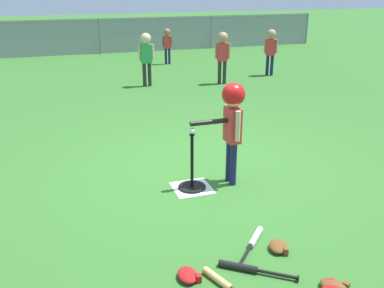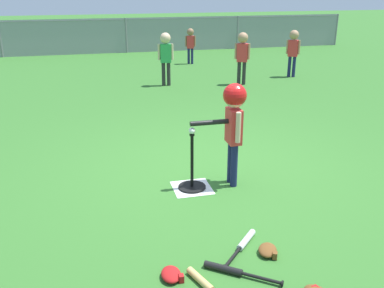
% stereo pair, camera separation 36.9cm
% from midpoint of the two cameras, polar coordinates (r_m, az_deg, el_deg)
% --- Properties ---
extents(ground_plane, '(60.00, 60.00, 0.00)m').
position_cam_midpoint_polar(ground_plane, '(5.58, -0.04, -3.16)').
color(ground_plane, '#336B28').
extents(home_plate, '(0.44, 0.44, 0.01)m').
position_cam_midpoint_polar(home_plate, '(5.04, -2.11, -5.85)').
color(home_plate, white).
rests_on(home_plate, ground_plane).
extents(batting_tee, '(0.32, 0.32, 0.67)m').
position_cam_midpoint_polar(batting_tee, '(4.99, -2.12, -4.81)').
color(batting_tee, black).
rests_on(batting_tee, ground_plane).
extents(baseball_on_tee, '(0.07, 0.07, 0.07)m').
position_cam_midpoint_polar(baseball_on_tee, '(4.77, -2.22, 1.73)').
color(baseball_on_tee, white).
rests_on(baseball_on_tee, batting_tee).
extents(batter_child, '(0.64, 0.35, 1.22)m').
position_cam_midpoint_polar(batter_child, '(4.87, 3.22, 4.09)').
color(batter_child, '#191E4C').
rests_on(batter_child, ground_plane).
extents(fielder_deep_right, '(0.33, 0.24, 1.20)m').
position_cam_midpoint_polar(fielder_deep_right, '(10.19, 3.02, 12.24)').
color(fielder_deep_right, '#262626').
rests_on(fielder_deep_right, ground_plane).
extents(fielder_near_right, '(0.29, 0.25, 1.16)m').
position_cam_midpoint_polar(fielder_near_right, '(11.30, 9.48, 12.70)').
color(fielder_near_right, '#191E4C').
rests_on(fielder_near_right, ground_plane).
extents(fielder_deep_center, '(0.36, 0.24, 1.21)m').
position_cam_midpoint_polar(fielder_deep_center, '(9.99, -7.18, 11.96)').
color(fielder_deep_center, '#262626').
rests_on(fielder_deep_center, ground_plane).
extents(fielder_near_left, '(0.30, 0.20, 1.02)m').
position_cam_midpoint_polar(fielder_near_left, '(12.84, -4.15, 13.43)').
color(fielder_near_left, '#191E4C').
rests_on(fielder_near_left, ground_plane).
extents(spare_bat_silver, '(0.48, 0.50, 0.06)m').
position_cam_midpoint_polar(spare_bat_silver, '(4.05, 5.51, -12.73)').
color(spare_bat_silver, silver).
rests_on(spare_bat_silver, ground_plane).
extents(spare_bat_wood, '(0.27, 0.60, 0.06)m').
position_cam_midpoint_polar(spare_bat_wood, '(3.55, 1.05, -18.03)').
color(spare_bat_wood, '#DBB266').
rests_on(spare_bat_wood, ground_plane).
extents(spare_bat_black, '(0.56, 0.44, 0.06)m').
position_cam_midpoint_polar(spare_bat_black, '(3.71, 4.28, -16.17)').
color(spare_bat_black, black).
rests_on(spare_bat_black, ground_plane).
extents(glove_by_plate, '(0.17, 0.23, 0.07)m').
position_cam_midpoint_polar(glove_by_plate, '(3.63, -3.57, -17.05)').
color(glove_by_plate, '#B21919').
rests_on(glove_by_plate, ground_plane).
extents(glove_tossed_aside, '(0.24, 0.27, 0.07)m').
position_cam_midpoint_polar(glove_tossed_aside, '(3.63, 15.48, -17.81)').
color(glove_tossed_aside, brown).
rests_on(glove_tossed_aside, ground_plane).
extents(glove_outfield_drop, '(0.25, 0.27, 0.07)m').
position_cam_midpoint_polar(glove_outfield_drop, '(3.99, 8.74, -13.35)').
color(glove_outfield_drop, brown).
rests_on(glove_outfield_drop, ground_plane).
extents(outfield_fence, '(16.06, 0.06, 1.15)m').
position_cam_midpoint_polar(outfield_fence, '(15.17, -12.82, 13.93)').
color(outfield_fence, slate).
rests_on(outfield_fence, ground_plane).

